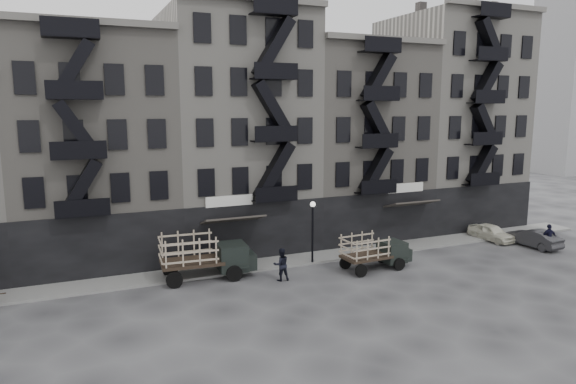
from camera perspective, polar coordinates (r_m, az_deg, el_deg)
name	(u,v)px	position (r m, az deg, el deg)	size (l,w,h in m)	color
ground	(286,282)	(31.31, -0.20, -10.01)	(140.00, 140.00, 0.00)	#38383A
sidewalk	(264,264)	(34.59, -2.64, -7.97)	(55.00, 2.50, 0.15)	slate
building_midwest	(93,151)	(37.14, -20.82, 4.33)	(10.00, 11.35, 16.20)	gray
building_center	(235,133)	(38.79, -5.91, 6.58)	(10.00, 11.35, 18.20)	#A4A097
building_mideast	(351,142)	(42.89, 7.03, 5.51)	(10.00, 11.35, 16.20)	gray
building_east	(448,122)	(48.61, 17.40, 7.39)	(10.00, 11.35, 19.20)	#A4A097
lamp_post	(313,224)	(34.00, 2.75, -3.55)	(0.36, 0.36, 4.28)	black
stake_truck_west	(205,253)	(31.87, -9.23, -6.69)	(5.85, 2.72, 2.87)	black
stake_truck_east	(375,249)	(33.76, 9.63, -6.28)	(4.82, 2.20, 2.37)	black
car_east	(491,232)	(43.49, 21.65, -4.19)	(1.54, 3.83, 1.31)	silver
car_far	(533,238)	(42.81, 25.60, -4.63)	(1.45, 4.17, 1.37)	#29292C
pedestrian_mid	(281,264)	(31.33, -0.76, -8.05)	(0.98, 0.76, 2.01)	black
policeman	(549,238)	(41.94, 26.99, -4.56)	(1.18, 0.49, 2.02)	black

